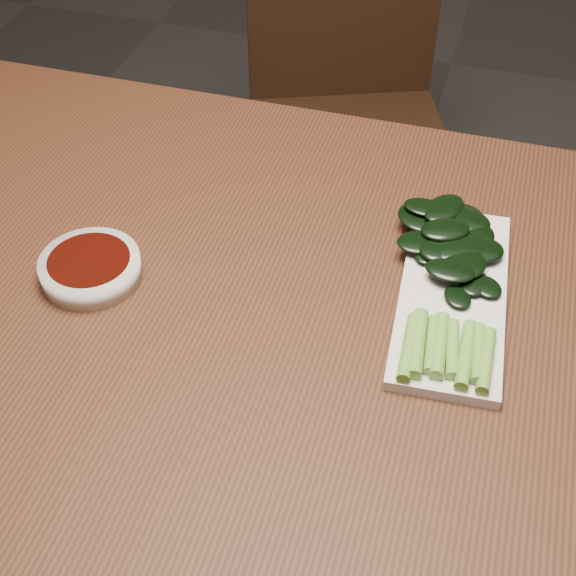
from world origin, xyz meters
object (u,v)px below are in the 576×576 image
(serving_plate, at_px, (452,296))
(sauce_bowl, at_px, (90,268))
(table, at_px, (297,341))
(gai_lan, at_px, (451,262))
(chair_far, at_px, (348,104))

(serving_plate, bearing_deg, sauce_bowl, -168.88)
(table, xyz_separation_m, serving_plate, (0.17, 0.05, 0.08))
(table, xyz_separation_m, gai_lan, (0.16, 0.09, 0.10))
(chair_far, relative_size, gai_lan, 2.84)
(sauce_bowl, distance_m, serving_plate, 0.42)
(sauce_bowl, bearing_deg, gai_lan, 16.20)
(sauce_bowl, xyz_separation_m, serving_plate, (0.42, 0.08, -0.01))
(chair_far, height_order, sauce_bowl, chair_far)
(table, relative_size, chair_far, 1.57)
(table, bearing_deg, gai_lan, 28.36)
(serving_plate, bearing_deg, table, -163.43)
(sauce_bowl, height_order, serving_plate, sauce_bowl)
(chair_far, xyz_separation_m, gai_lan, (0.29, -0.77, 0.29))
(table, distance_m, chair_far, 0.88)
(chair_far, bearing_deg, table, -103.24)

